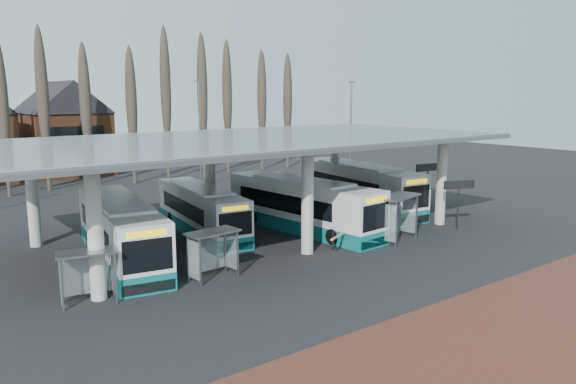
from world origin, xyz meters
TOP-DOWN VIEW (x-y plane):
  - ground at (0.00, 0.00)m, footprint 140.00×140.00m
  - brick_strip at (0.00, -12.00)m, footprint 70.00×10.00m
  - station_canopy at (0.00, 8.00)m, footprint 32.00×16.00m
  - poplar_row at (0.00, 33.00)m, footprint 45.10×1.10m
  - lamp_post_b at (6.00, 26.00)m, footprint 0.80×0.16m
  - lamp_post_c at (20.00, 20.00)m, footprint 0.80×0.16m
  - bus_0 at (-8.97, 7.65)m, footprint 4.62×12.43m
  - bus_1 at (-2.42, 10.54)m, footprint 3.87×11.19m
  - bus_2 at (3.22, 7.04)m, footprint 3.75×12.63m
  - bus_3 at (11.07, 9.74)m, footprint 4.22×13.13m
  - shelter_0 at (-12.48, 2.36)m, footprint 2.76×1.82m
  - shelter_1 at (-6.55, 1.95)m, footprint 2.73×1.56m
  - shelter_2 at (5.98, 1.22)m, footprint 3.42×2.29m
  - info_sign_0 at (11.73, 0.84)m, footprint 2.09×0.98m
  - info_sign_1 at (15.80, 6.72)m, footprint 2.38×0.48m
  - barrier at (1.59, 1.69)m, footprint 2.08×1.08m

SIDE VIEW (x-z plane):
  - ground at x=0.00m, z-range 0.00..0.00m
  - brick_strip at x=0.00m, z-range 0.00..0.03m
  - barrier at x=1.59m, z-range 0.31..1.44m
  - bus_1 at x=-2.42m, z-range -0.09..2.96m
  - bus_0 at x=-8.97m, z-range -0.10..3.28m
  - bus_2 at x=3.22m, z-range -0.10..3.36m
  - bus_3 at x=11.07m, z-range -0.10..3.48m
  - shelter_0 at x=-12.48m, z-range 0.54..2.89m
  - shelter_1 at x=-6.55m, z-range 0.55..2.98m
  - shelter_2 at x=5.98m, z-range 0.66..3.56m
  - info_sign_0 at x=11.73m, z-range 1.12..4.43m
  - info_sign_1 at x=15.80m, z-range 1.20..4.75m
  - lamp_post_b at x=6.00m, z-range 0.25..10.42m
  - lamp_post_c at x=20.00m, z-range 0.25..10.42m
  - station_canopy at x=0.00m, z-range 2.51..8.85m
  - poplar_row at x=0.00m, z-range 1.53..16.03m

